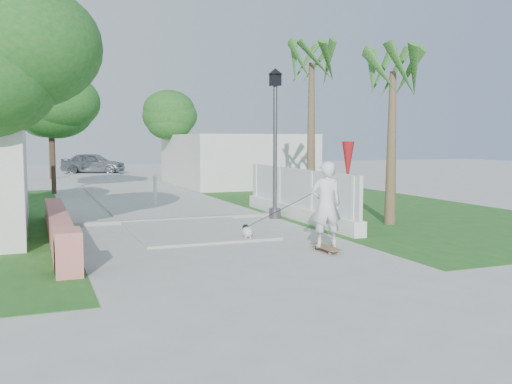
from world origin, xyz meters
name	(u,v)px	position (x,y,z in m)	size (l,w,h in m)	color
ground	(250,263)	(0.00, 0.00, 0.00)	(90.00, 90.00, 0.00)	#B7B7B2
path_strip	(113,184)	(0.00, 20.00, 0.03)	(3.20, 36.00, 0.06)	#B7B7B2
curb	(176,219)	(0.00, 6.00, 0.05)	(6.50, 0.25, 0.10)	#999993
grass_right	(350,204)	(7.00, 8.00, 0.01)	(8.00, 20.00, 0.01)	#21581C
pink_wall	(60,229)	(-3.30, 3.55, 0.31)	(0.45, 8.20, 0.80)	#DB8070
lattice_fence	(297,201)	(3.40, 5.00, 0.54)	(0.35, 7.00, 1.50)	white
building_right	(235,160)	(6.00, 18.00, 1.30)	(6.00, 8.00, 2.60)	silver
street_lamp	(275,137)	(2.90, 5.50, 2.43)	(0.44, 0.44, 4.44)	#59595E
bollard	(155,189)	(0.20, 10.00, 0.58)	(0.14, 0.14, 1.09)	white
patio_umbrella	(348,162)	(4.80, 4.50, 1.69)	(0.36, 0.36, 2.30)	#59595E
tree_path_left	(52,105)	(-2.98, 15.98, 3.82)	(3.40, 3.40, 5.23)	#4C3826
tree_path_right	(173,118)	(3.22, 19.98, 3.49)	(3.00, 3.00, 4.79)	#4C3826
tree_path_far	(50,114)	(-2.78, 25.98, 3.82)	(3.20, 3.20, 5.17)	#4C3826
palm_far	(312,73)	(4.60, 6.50, 4.48)	(1.80, 1.80, 5.30)	brown
palm_near	(393,81)	(5.40, 3.20, 3.95)	(1.80, 1.80, 4.70)	brown
skateboarder	(288,210)	(1.37, 1.22, 0.82)	(1.40, 2.61, 1.91)	#8E5E39
dog	(247,231)	(0.83, 2.36, 0.20)	(0.29, 0.53, 0.36)	silver
parked_car	(93,163)	(0.06, 30.43, 0.72)	(1.71, 4.25, 1.45)	#989B9F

